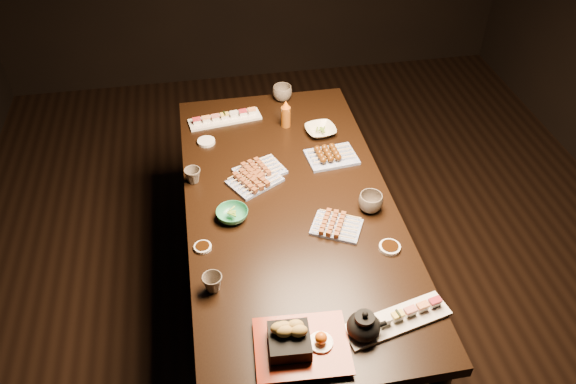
# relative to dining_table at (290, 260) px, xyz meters

# --- Properties ---
(ground) EXTENTS (5.00, 5.00, 0.00)m
(ground) POSITION_rel_dining_table_xyz_m (0.18, -0.04, -0.38)
(ground) COLOR black
(ground) RESTS_ON ground
(dining_table) EXTENTS (0.97, 1.83, 0.75)m
(dining_table) POSITION_rel_dining_table_xyz_m (0.00, 0.00, 0.00)
(dining_table) COLOR black
(dining_table) RESTS_ON ground
(sushi_platter_near) EXTENTS (0.41, 0.20, 0.05)m
(sushi_platter_near) POSITION_rel_dining_table_xyz_m (0.26, -0.68, 0.40)
(sushi_platter_near) COLOR white
(sushi_platter_near) RESTS_ON dining_table
(sushi_platter_far) EXTENTS (0.39, 0.16, 0.05)m
(sushi_platter_far) POSITION_rel_dining_table_xyz_m (-0.22, 0.69, 0.40)
(sushi_platter_far) COLOR white
(sushi_platter_far) RESTS_ON dining_table
(yakitori_plate_center) EXTENTS (0.26, 0.23, 0.05)m
(yakitori_plate_center) POSITION_rel_dining_table_xyz_m (-0.10, 0.23, 0.40)
(yakitori_plate_center) COLOR #828EB6
(yakitori_plate_center) RESTS_ON dining_table
(yakitori_plate_right) EXTENTS (0.24, 0.22, 0.05)m
(yakitori_plate_right) POSITION_rel_dining_table_xyz_m (0.16, -0.19, 0.40)
(yakitori_plate_right) COLOR #828EB6
(yakitori_plate_right) RESTS_ON dining_table
(yakitori_plate_left) EXTENTS (0.27, 0.25, 0.06)m
(yakitori_plate_left) POSITION_rel_dining_table_xyz_m (-0.13, 0.17, 0.40)
(yakitori_plate_left) COLOR #828EB6
(yakitori_plate_left) RESTS_ON dining_table
(tsukune_plate) EXTENTS (0.25, 0.19, 0.06)m
(tsukune_plate) POSITION_rel_dining_table_xyz_m (0.25, 0.28, 0.40)
(tsukune_plate) COLOR #828EB6
(tsukune_plate) RESTS_ON dining_table
(edamame_bowl_green) EXTENTS (0.18, 0.18, 0.04)m
(edamame_bowl_green) POSITION_rel_dining_table_xyz_m (-0.26, -0.05, 0.40)
(edamame_bowl_green) COLOR #287D54
(edamame_bowl_green) RESTS_ON dining_table
(edamame_bowl_cream) EXTENTS (0.17, 0.17, 0.04)m
(edamame_bowl_cream) POSITION_rel_dining_table_xyz_m (0.24, 0.49, 0.39)
(edamame_bowl_cream) COLOR beige
(edamame_bowl_cream) RESTS_ON dining_table
(tempura_tray) EXTENTS (0.33, 0.27, 0.12)m
(tempura_tray) POSITION_rel_dining_table_xyz_m (-0.09, -0.73, 0.43)
(tempura_tray) COLOR black
(tempura_tray) RESTS_ON dining_table
(teacup_near_left) EXTENTS (0.08, 0.08, 0.07)m
(teacup_near_left) POSITION_rel_dining_table_xyz_m (-0.37, -0.42, 0.41)
(teacup_near_left) COLOR brown
(teacup_near_left) RESTS_ON dining_table
(teacup_mid_right) EXTENTS (0.14, 0.14, 0.08)m
(teacup_mid_right) POSITION_rel_dining_table_xyz_m (0.33, -0.10, 0.42)
(teacup_mid_right) COLOR brown
(teacup_mid_right) RESTS_ON dining_table
(teacup_far_left) EXTENTS (0.08, 0.08, 0.07)m
(teacup_far_left) POSITION_rel_dining_table_xyz_m (-0.41, 0.22, 0.41)
(teacup_far_left) COLOR brown
(teacup_far_left) RESTS_ON dining_table
(teacup_far_right) EXTENTS (0.14, 0.14, 0.08)m
(teacup_far_right) POSITION_rel_dining_table_xyz_m (0.11, 0.84, 0.42)
(teacup_far_right) COLOR brown
(teacup_far_right) RESTS_ON dining_table
(teapot) EXTENTS (0.16, 0.16, 0.12)m
(teapot) POSITION_rel_dining_table_xyz_m (0.13, -0.71, 0.43)
(teapot) COLOR black
(teapot) RESTS_ON dining_table
(condiment_bottle) EXTENTS (0.05, 0.05, 0.15)m
(condiment_bottle) POSITION_rel_dining_table_xyz_m (0.08, 0.58, 0.45)
(condiment_bottle) COLOR brown
(condiment_bottle) RESTS_ON dining_table
(sauce_dish_west) EXTENTS (0.08, 0.08, 0.01)m
(sauce_dish_west) POSITION_rel_dining_table_xyz_m (-0.39, -0.20, 0.38)
(sauce_dish_west) COLOR white
(sauce_dish_west) RESTS_ON dining_table
(sauce_dish_east) EXTENTS (0.09, 0.09, 0.01)m
(sauce_dish_east) POSITION_rel_dining_table_xyz_m (0.28, 0.32, 0.38)
(sauce_dish_east) COLOR white
(sauce_dish_east) RESTS_ON dining_table
(sauce_dish_se) EXTENTS (0.11, 0.11, 0.02)m
(sauce_dish_se) POSITION_rel_dining_table_xyz_m (0.34, -0.34, 0.38)
(sauce_dish_se) COLOR white
(sauce_dish_se) RESTS_ON dining_table
(sauce_dish_nw) EXTENTS (0.11, 0.11, 0.02)m
(sauce_dish_nw) POSITION_rel_dining_table_xyz_m (-0.33, 0.51, 0.38)
(sauce_dish_nw) COLOR white
(sauce_dish_nw) RESTS_ON dining_table
(chopsticks_near) EXTENTS (0.19, 0.07, 0.01)m
(chopsticks_near) POSITION_rel_dining_table_xyz_m (-0.08, -0.79, 0.38)
(chopsticks_near) COLOR black
(chopsticks_near) RESTS_ON dining_table
(chopsticks_se) EXTENTS (0.21, 0.04, 0.01)m
(chopsticks_se) POSITION_rel_dining_table_xyz_m (0.29, -0.67, 0.38)
(chopsticks_se) COLOR black
(chopsticks_se) RESTS_ON dining_table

